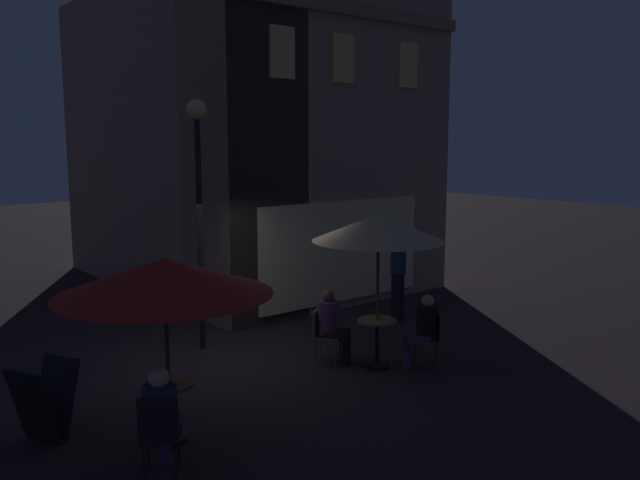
# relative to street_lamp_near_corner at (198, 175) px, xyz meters

# --- Properties ---
(ground_plane) EXTENTS (60.00, 60.00, 0.00)m
(ground_plane) POSITION_rel_street_lamp_near_corner_xyz_m (0.04, -1.03, -2.97)
(ground_plane) COLOR #292023
(cafe_building) EXTENTS (6.08, 8.39, 7.03)m
(cafe_building) POSITION_rel_street_lamp_near_corner_xyz_m (2.71, 3.24, 0.54)
(cafe_building) COLOR gray
(cafe_building) RESTS_ON ground
(street_lamp_near_corner) EXTENTS (0.33, 0.33, 4.20)m
(street_lamp_near_corner) POSITION_rel_street_lamp_near_corner_xyz_m (0.00, 0.00, 0.00)
(street_lamp_near_corner) COLOR black
(street_lamp_near_corner) RESTS_ON ground
(menu_sandwich_board) EXTENTS (0.83, 0.79, 0.94)m
(menu_sandwich_board) POSITION_rel_street_lamp_near_corner_xyz_m (-3.21, -1.89, -2.49)
(menu_sandwich_board) COLOR black
(menu_sandwich_board) RESTS_ON ground
(cafe_table_0) EXTENTS (0.62, 0.62, 0.77)m
(cafe_table_0) POSITION_rel_street_lamp_near_corner_xyz_m (1.62, -2.59, -2.45)
(cafe_table_0) COLOR black
(cafe_table_0) RESTS_ON ground
(cafe_table_1) EXTENTS (0.60, 0.60, 0.73)m
(cafe_table_1) POSITION_rel_street_lamp_near_corner_xyz_m (-2.10, -2.88, -2.49)
(cafe_table_1) COLOR black
(cafe_table_1) RESTS_ON ground
(patio_umbrella_0) EXTENTS (2.05, 2.05, 2.43)m
(patio_umbrella_0) POSITION_rel_street_lamp_near_corner_xyz_m (1.62, -2.59, -0.76)
(patio_umbrella_0) COLOR black
(patio_umbrella_0) RESTS_ON ground
(patio_umbrella_1) EXTENTS (2.50, 2.50, 2.22)m
(patio_umbrella_1) POSITION_rel_street_lamp_near_corner_xyz_m (-2.10, -2.88, -0.97)
(patio_umbrella_1) COLOR black
(patio_umbrella_1) RESTS_ON ground
(cafe_chair_0) EXTENTS (0.61, 0.61, 0.90)m
(cafe_chair_0) POSITION_rel_street_lamp_near_corner_xyz_m (2.26, -3.18, -2.42)
(cafe_chair_0) COLOR brown
(cafe_chair_0) RESTS_ON ground
(cafe_chair_1) EXTENTS (0.57, 0.57, 0.87)m
(cafe_chair_1) POSITION_rel_street_lamp_near_corner_xyz_m (1.11, -1.88, -2.45)
(cafe_chair_1) COLOR brown
(cafe_chair_1) RESTS_ON ground
(cafe_chair_2) EXTENTS (0.57, 0.57, 0.95)m
(cafe_chair_2) POSITION_rel_street_lamp_near_corner_xyz_m (-2.59, -3.63, -2.41)
(cafe_chair_2) COLOR black
(cafe_chair_2) RESTS_ON ground
(patron_seated_0) EXTENTS (0.52, 0.52, 1.18)m
(patron_seated_0) POSITION_rel_street_lamp_near_corner_xyz_m (2.15, -3.08, -2.30)
(patron_seated_0) COLOR #603A5E
(patron_seated_0) RESTS_ON ground
(patron_seated_1) EXTENTS (0.50, 0.54, 1.21)m
(patron_seated_1) POSITION_rel_street_lamp_near_corner_xyz_m (1.19, -1.99, -2.28)
(patron_seated_1) COLOR black
(patron_seated_1) RESTS_ON ground
(patron_seated_2) EXTENTS (0.51, 0.55, 1.20)m
(patron_seated_2) POSITION_rel_street_lamp_near_corner_xyz_m (-2.51, -3.51, -2.28)
(patron_seated_2) COLOR #573267
(patron_seated_2) RESTS_ON ground
(patron_standing_3) EXTENTS (0.30, 0.30, 1.81)m
(patron_standing_3) POSITION_rel_street_lamp_near_corner_xyz_m (3.87, -0.89, -2.04)
(patron_standing_3) COLOR black
(patron_standing_3) RESTS_ON ground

